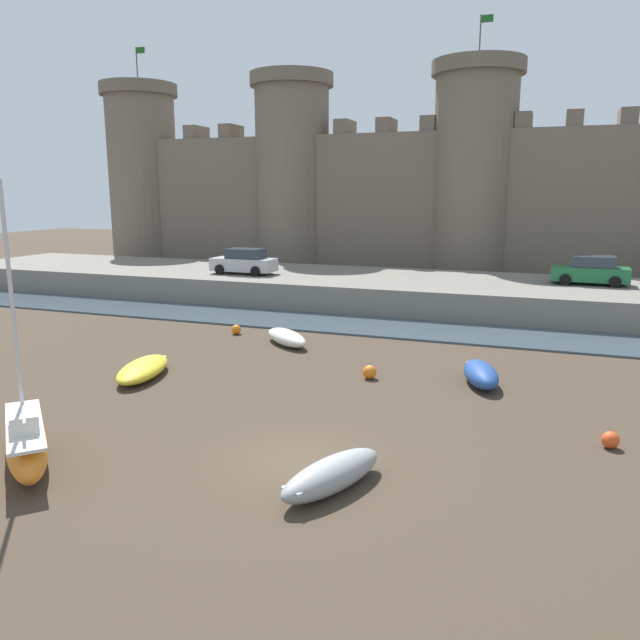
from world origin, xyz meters
name	(u,v)px	position (x,y,z in m)	size (l,w,h in m)	color
ground_plane	(300,461)	(0.00, 0.00, 0.00)	(160.00, 160.00, 0.00)	#423528
water_channel	(423,330)	(0.00, 16.16, 0.05)	(80.00, 4.50, 0.10)	#3D4C56
quay_road	(447,293)	(0.00, 23.41, 0.79)	(69.31, 10.00, 1.58)	slate
castle	(473,187)	(0.00, 33.90, 7.08)	(63.89, 6.58, 18.82)	#706354
sailboat_foreground_left	(26,441)	(-6.31, -2.64, 0.67)	(3.78, 3.63, 7.05)	orange
rowboat_midflat_left	(481,374)	(3.63, 8.16, 0.41)	(1.91, 3.01, 0.79)	#234793
rowboat_foreground_centre	(332,474)	(1.28, -1.20, 0.39)	(2.09, 3.34, 0.75)	gray
rowboat_near_channel_left	(143,369)	(-8.21, 4.78, 0.33)	(2.26, 3.79, 0.62)	yellow
rowboat_midflat_centre	(287,337)	(-5.19, 11.21, 0.36)	(3.06, 2.82, 0.68)	silver
mooring_buoy_near_channel	(610,440)	(7.51, 3.63, 0.23)	(0.46, 0.46, 0.46)	#E04C1E
mooring_buoy_off_centre	(236,330)	(-8.32, 12.33, 0.23)	(0.46, 0.46, 0.46)	orange
mooring_buoy_mid_mud	(370,372)	(-0.28, 7.50, 0.26)	(0.51, 0.51, 0.51)	orange
car_quay_centre_east	(591,271)	(7.88, 24.35, 2.36)	(4.13, 1.94, 1.62)	#1E6638
car_quay_west	(244,262)	(-12.64, 21.77, 2.36)	(4.13, 1.94, 1.62)	#B2B5B7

